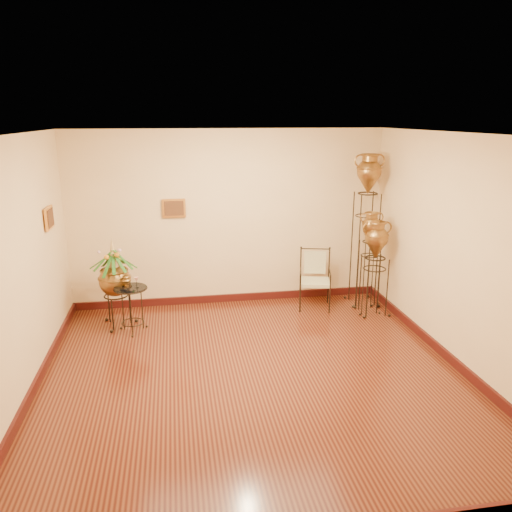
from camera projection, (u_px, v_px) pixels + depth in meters
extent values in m
plane|color=#632D17|center=(253.00, 374.00, 5.97)|extent=(5.00, 5.00, 0.00)
cube|color=#3C0F0E|center=(230.00, 298.00, 8.31)|extent=(5.00, 0.04, 0.12)
cube|color=#3C0F0E|center=(34.00, 388.00, 5.56)|extent=(0.04, 5.00, 0.12)
cube|color=#3C0F0E|center=(445.00, 354.00, 6.34)|extent=(0.04, 5.00, 0.12)
cube|color=gold|center=(174.00, 208.00, 7.74)|extent=(0.36, 0.03, 0.29)
cube|color=gold|center=(49.00, 218.00, 6.49)|extent=(0.03, 0.36, 0.29)
cube|color=beige|center=(315.00, 282.00, 7.93)|extent=(0.55, 0.52, 0.05)
cube|color=beige|center=(315.00, 266.00, 7.86)|extent=(0.35, 0.11, 0.37)
cylinder|color=black|center=(130.00, 288.00, 6.99)|extent=(0.46, 0.46, 0.01)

